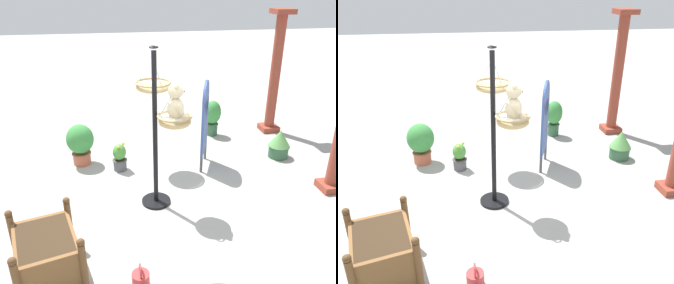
% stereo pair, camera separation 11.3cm
% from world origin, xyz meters
% --- Properties ---
extents(ground_plane, '(40.00, 40.00, 0.00)m').
position_xyz_m(ground_plane, '(0.00, 0.00, 0.00)').
color(ground_plane, '#9E9E99').
extents(display_pole_central, '(0.44, 0.44, 2.36)m').
position_xyz_m(display_pole_central, '(-0.20, -0.09, 0.72)').
color(display_pole_central, black).
rests_on(display_pole_central, ground).
extents(hanging_basket_with_teddy, '(0.48, 0.48, 0.53)m').
position_xyz_m(hanging_basket_with_teddy, '(-0.05, 0.16, 1.39)').
color(hanging_basket_with_teddy, tan).
extents(teddy_bear, '(0.36, 0.32, 0.53)m').
position_xyz_m(teddy_bear, '(-0.05, 0.19, 1.62)').
color(teddy_bear, beige).
extents(hanging_basket_left_high, '(0.61, 0.61, 0.54)m').
position_xyz_m(hanging_basket_left_high, '(-1.43, 0.05, 1.49)').
color(hanging_basket_left_high, tan).
extents(greenhouse_pillar_left, '(0.41, 0.41, 2.61)m').
position_xyz_m(greenhouse_pillar_left, '(-2.63, 2.84, 1.26)').
color(greenhouse_pillar_left, brown).
rests_on(greenhouse_pillar_left, ground).
extents(wooden_planter_box, '(1.07, 0.94, 0.70)m').
position_xyz_m(wooden_planter_box, '(1.04, -1.51, 0.29)').
color(wooden_planter_box, brown).
rests_on(wooden_planter_box, ground).
extents(potted_plant_fern_front, '(0.49, 0.49, 0.77)m').
position_xyz_m(potted_plant_fern_front, '(-1.70, -1.27, 0.43)').
color(potted_plant_fern_front, '#AD563D').
rests_on(potted_plant_fern_front, ground).
extents(potted_plant_flowering_red, '(0.27, 0.27, 0.53)m').
position_xyz_m(potted_plant_flowering_red, '(-1.34, -0.58, 0.25)').
color(potted_plant_flowering_red, '#4C4C51').
rests_on(potted_plant_flowering_red, ground).
extents(potted_plant_bushy_green, '(0.41, 0.41, 0.55)m').
position_xyz_m(potted_plant_bushy_green, '(-1.34, 2.45, 0.28)').
color(potted_plant_bushy_green, '#2D5638').
rests_on(potted_plant_bushy_green, ground).
extents(potted_plant_trailing_ivy, '(0.35, 0.35, 0.78)m').
position_xyz_m(potted_plant_trailing_ivy, '(-2.61, 1.49, 0.44)').
color(potted_plant_trailing_ivy, '#2D5638').
rests_on(potted_plant_trailing_ivy, ground).
extents(display_sign_board, '(0.58, 0.27, 1.60)m').
position_xyz_m(display_sign_board, '(-1.25, 0.93, 0.95)').
color(display_sign_board, '#334C8C').
rests_on(display_sign_board, ground).
extents(watering_can, '(0.35, 0.20, 0.30)m').
position_xyz_m(watering_can, '(1.42, -0.49, 0.10)').
color(watering_can, '#B23333').
rests_on(watering_can, ground).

